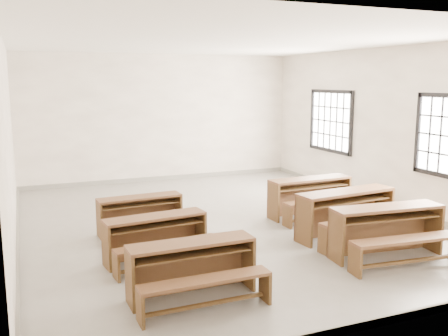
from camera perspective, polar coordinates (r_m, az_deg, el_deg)
name	(u,v)px	position (r m, az deg, el deg)	size (l,w,h in m)	color
room	(229,104)	(8.81, 0.54, 7.38)	(8.50, 8.50, 3.20)	gray
desk_set_0	(193,266)	(5.97, -3.56, -11.10)	(1.53, 0.81, 0.68)	brown
desk_set_1	(157,235)	(7.18, -7.70, -7.61)	(1.53, 0.91, 0.66)	brown
desk_set_2	(141,212)	(8.49, -9.48, -4.99)	(1.45, 0.81, 0.63)	brown
desk_set_3	(389,228)	(7.61, 18.29, -6.56)	(1.75, 1.02, 0.76)	brown
desk_set_4	(348,211)	(8.37, 13.97, -4.77)	(1.82, 1.07, 0.78)	brown
desk_set_5	(311,194)	(9.55, 9.95, -2.98)	(1.66, 0.90, 0.73)	brown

